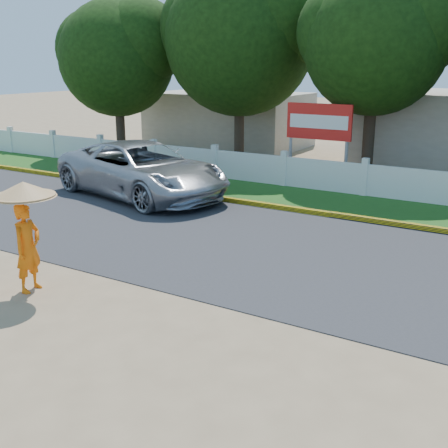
# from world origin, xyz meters

# --- Properties ---
(ground) EXTENTS (120.00, 120.00, 0.00)m
(ground) POSITION_xyz_m (0.00, 0.00, 0.00)
(ground) COLOR #9E8460
(ground) RESTS_ON ground
(road) EXTENTS (60.00, 7.00, 0.02)m
(road) POSITION_xyz_m (0.00, 4.50, 0.01)
(road) COLOR #38383A
(road) RESTS_ON ground
(grass_verge) EXTENTS (60.00, 3.50, 0.03)m
(grass_verge) POSITION_xyz_m (0.00, 9.75, 0.01)
(grass_verge) COLOR #2D601E
(grass_verge) RESTS_ON ground
(curb) EXTENTS (40.00, 0.18, 0.16)m
(curb) POSITION_xyz_m (0.00, 8.05, 0.08)
(curb) COLOR yellow
(curb) RESTS_ON ground
(fence) EXTENTS (40.00, 0.10, 1.10)m
(fence) POSITION_xyz_m (0.00, 11.20, 0.55)
(fence) COLOR silver
(fence) RESTS_ON ground
(building_far) EXTENTS (8.00, 5.00, 2.80)m
(building_far) POSITION_xyz_m (-10.00, 19.00, 1.40)
(building_far) COLOR #B7AD99
(building_far) RESTS_ON ground
(vehicle) EXTENTS (7.12, 4.49, 1.83)m
(vehicle) POSITION_xyz_m (-6.41, 7.25, 0.92)
(vehicle) COLOR #A3A6AB
(vehicle) RESTS_ON ground
(monk_with_parasol) EXTENTS (1.23, 1.23, 2.24)m
(monk_with_parasol) POSITION_xyz_m (-3.14, -0.27, 1.46)
(monk_with_parasol) COLOR orange
(monk_with_parasol) RESTS_ON ground
(billboard) EXTENTS (2.50, 0.13, 2.95)m
(billboard) POSITION_xyz_m (-2.17, 12.30, 2.14)
(billboard) COLOR gray
(billboard) RESTS_ON ground
(tree_row) EXTENTS (32.50, 7.81, 8.58)m
(tree_row) POSITION_xyz_m (1.23, 14.42, 4.91)
(tree_row) COLOR #473828
(tree_row) RESTS_ON ground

